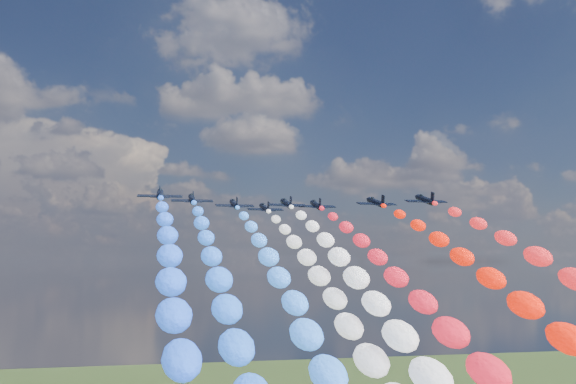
{
  "coord_description": "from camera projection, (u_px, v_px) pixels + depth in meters",
  "views": [
    {
      "loc": [
        -34.34,
        -148.04,
        79.53
      ],
      "look_at": [
        0.0,
        4.0,
        95.58
      ],
      "focal_mm": 42.31,
      "sensor_mm": 36.0,
      "label": 1
    }
  ],
  "objects": [
    {
      "name": "trail_2",
      "position": [
        300.0,
        339.0,
        98.02
      ],
      "size": [
        5.62,
        130.02,
        53.55
      ],
      "primitive_type": null,
      "color": "#2E77F6"
    },
    {
      "name": "jet_7",
      "position": [
        425.0,
        200.0,
        154.26
      ],
      "size": [
        9.76,
        13.07,
        5.57
      ],
      "primitive_type": null,
      "rotation": [
        0.24,
        0.0,
        -0.04
      ],
      "color": "black"
    },
    {
      "name": "jet_6",
      "position": [
        376.0,
        202.0,
        160.9
      ],
      "size": [
        9.64,
        12.99,
        5.57
      ],
      "primitive_type": null,
      "rotation": [
        0.24,
        0.0,
        0.03
      ],
      "color": "black"
    },
    {
      "name": "jet_2",
      "position": [
        234.0,
        204.0,
        165.92
      ],
      "size": [
        9.36,
        12.79,
        5.57
      ],
      "primitive_type": null,
      "rotation": [
        0.24,
        0.0,
        -0.01
      ],
      "color": "black"
    },
    {
      "name": "trail_6",
      "position": [
        548.0,
        343.0,
        93.0
      ],
      "size": [
        5.62,
        130.02,
        53.55
      ],
      "primitive_type": null,
      "color": "#FB1806"
    },
    {
      "name": "jet_4",
      "position": [
        265.0,
        208.0,
        177.86
      ],
      "size": [
        9.5,
        12.89,
        5.57
      ],
      "primitive_type": null,
      "rotation": [
        0.24,
        0.0,
        0.02
      ],
      "color": "black"
    },
    {
      "name": "trail_5",
      "position": [
        435.0,
        337.0,
        100.51
      ],
      "size": [
        5.62,
        130.02,
        53.55
      ],
      "primitive_type": null,
      "color": "red"
    },
    {
      "name": "jet_5",
      "position": [
        316.0,
        205.0,
        168.41
      ],
      "size": [
        9.85,
        13.14,
        5.57
      ],
      "primitive_type": null,
      "rotation": [
        0.24,
        0.0,
        -0.05
      ],
      "color": "black"
    },
    {
      "name": "trail_4",
      "position": [
        342.0,
        331.0,
        109.96
      ],
      "size": [
        5.62,
        130.02,
        53.55
      ],
      "primitive_type": null,
      "color": "silver"
    },
    {
      "name": "trail_1",
      "position": [
        234.0,
        351.0,
        84.67
      ],
      "size": [
        5.62,
        130.02,
        53.55
      ],
      "primitive_type": null,
      "color": "blue"
    },
    {
      "name": "jet_0",
      "position": [
        160.0,
        194.0,
        141.84
      ],
      "size": [
        9.83,
        13.12,
        5.57
      ],
      "primitive_type": null,
      "rotation": [
        0.24,
        0.0,
        -0.05
      ],
      "color": "black"
    },
    {
      "name": "trail_0",
      "position": [
        178.0,
        364.0,
        73.95
      ],
      "size": [
        5.62,
        130.02,
        53.55
      ],
      "primitive_type": null,
      "color": "blue"
    },
    {
      "name": "jet_3",
      "position": [
        287.0,
        203.0,
        164.17
      ],
      "size": [
        9.32,
        12.76,
        5.57
      ],
      "primitive_type": null,
      "rotation": [
        0.24,
        0.0,
        0.0
      ],
      "color": "black"
    },
    {
      "name": "trail_3",
      "position": [
        390.0,
        340.0,
        96.27
      ],
      "size": [
        5.62,
        130.02,
        53.55
      ],
      "primitive_type": null,
      "color": "silver"
    },
    {
      "name": "jet_1",
      "position": [
        192.0,
        199.0,
        152.57
      ],
      "size": [
        9.67,
        13.01,
        5.57
      ],
      "primitive_type": null,
      "rotation": [
        0.24,
        0.0,
        -0.03
      ],
      "color": "black"
    }
  ]
}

